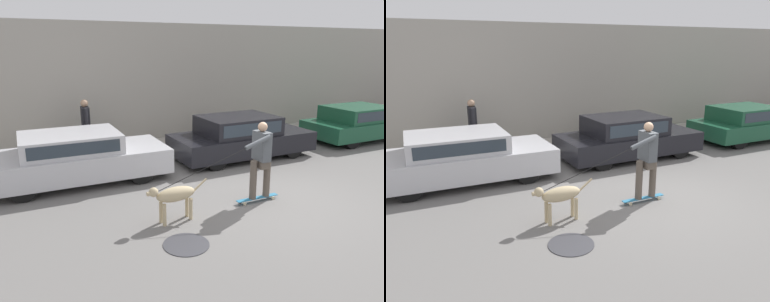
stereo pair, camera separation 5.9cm
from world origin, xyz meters
TOP-DOWN VIEW (x-y plane):
  - ground_plane at (0.00, 0.00)m, footprint 36.00×36.00m
  - back_wall at (0.00, 5.99)m, footprint 32.00×0.30m
  - sidewalk_curb at (0.00, 4.90)m, footprint 30.00×1.84m
  - parked_car_0 at (-3.49, 3.00)m, footprint 4.34×1.92m
  - parked_car_1 at (1.28, 3.00)m, footprint 4.26×1.81m
  - parked_car_2 at (6.30, 3.00)m, footprint 3.96×1.86m
  - dog at (-2.25, -0.09)m, footprint 1.27×0.33m
  - skateboarder at (-0.22, 0.00)m, footprint 2.92×0.61m
  - pedestrian_with_bag at (-2.86, 4.96)m, footprint 0.25×0.72m
  - manhole_cover at (-2.43, -0.99)m, footprint 0.79×0.79m

SIDE VIEW (x-z plane):
  - ground_plane at x=0.00m, z-range 0.00..0.00m
  - manhole_cover at x=-2.43m, z-range 0.00..0.01m
  - sidewalk_curb at x=0.00m, z-range 0.00..0.15m
  - dog at x=-2.25m, z-range 0.14..0.91m
  - parked_car_2 at x=6.30m, z-range 0.00..1.22m
  - parked_car_1 at x=1.28m, z-range -0.02..1.24m
  - parked_car_0 at x=-3.49m, z-range -0.01..1.23m
  - skateboarder at x=-0.22m, z-range 0.12..1.86m
  - pedestrian_with_bag at x=-2.86m, z-range 0.23..1.84m
  - back_wall at x=0.00m, z-range 0.00..3.99m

